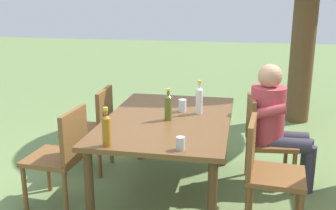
{
  "coord_description": "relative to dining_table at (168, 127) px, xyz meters",
  "views": [
    {
      "loc": [
        3.29,
        0.64,
        1.8
      ],
      "look_at": [
        0.0,
        0.0,
        0.85
      ],
      "focal_mm": 42.66,
      "sensor_mm": 36.0,
      "label": 1
    }
  ],
  "objects": [
    {
      "name": "ground_plane",
      "position": [
        0.0,
        0.0,
        -0.65
      ],
      "size": [
        24.0,
        24.0,
        0.0
      ],
      "primitive_type": "plane",
      "color": "#6B844C"
    },
    {
      "name": "dining_table",
      "position": [
        0.0,
        0.0,
        0.0
      ],
      "size": [
        1.63,
        1.09,
        0.73
      ],
      "color": "brown",
      "rests_on": "ground_plane"
    },
    {
      "name": "chair_far_left",
      "position": [
        -0.36,
        0.84,
        -0.16
      ],
      "size": [
        0.48,
        0.48,
        0.87
      ],
      "color": "brown",
      "rests_on": "ground_plane"
    },
    {
      "name": "chair_far_right",
      "position": [
        0.36,
        0.84,
        -0.16
      ],
      "size": [
        0.47,
        0.47,
        0.87
      ],
      "color": "brown",
      "rests_on": "ground_plane"
    },
    {
      "name": "chair_near_left",
      "position": [
        -0.37,
        -0.84,
        -0.16
      ],
      "size": [
        0.45,
        0.45,
        0.87
      ],
      "color": "brown",
      "rests_on": "ground_plane"
    },
    {
      "name": "chair_near_right",
      "position": [
        0.37,
        -0.84,
        -0.16
      ],
      "size": [
        0.47,
        0.47,
        0.87
      ],
      "color": "brown",
      "rests_on": "ground_plane"
    },
    {
      "name": "person_in_white_shirt",
      "position": [
        -0.37,
        0.95,
        0.0
      ],
      "size": [
        0.47,
        0.61,
        1.18
      ],
      "color": "#B7424C",
      "rests_on": "ground_plane"
    },
    {
      "name": "bottle_amber",
      "position": [
        0.73,
        -0.31,
        0.2
      ],
      "size": [
        0.06,
        0.06,
        0.29
      ],
      "color": "#996019",
      "rests_on": "dining_table"
    },
    {
      "name": "bottle_clear",
      "position": [
        -0.19,
        0.25,
        0.21
      ],
      "size": [
        0.06,
        0.06,
        0.31
      ],
      "color": "white",
      "rests_on": "dining_table"
    },
    {
      "name": "bottle_olive",
      "position": [
        0.05,
        0.01,
        0.2
      ],
      "size": [
        0.06,
        0.06,
        0.28
      ],
      "color": "#566623",
      "rests_on": "dining_table"
    },
    {
      "name": "cup_steel",
      "position": [
        0.71,
        0.23,
        0.13
      ],
      "size": [
        0.06,
        0.06,
        0.1
      ],
      "primitive_type": "cylinder",
      "color": "#B2B7BC",
      "rests_on": "dining_table"
    },
    {
      "name": "cup_glass",
      "position": [
        -0.23,
        0.09,
        0.14
      ],
      "size": [
        0.07,
        0.07,
        0.12
      ],
      "primitive_type": "cylinder",
      "color": "silver",
      "rests_on": "dining_table"
    },
    {
      "name": "backpack_by_near_side",
      "position": [
        -1.19,
        -0.39,
        -0.45
      ],
      "size": [
        0.3,
        0.21,
        0.41
      ],
      "color": "#2D4784",
      "rests_on": "ground_plane"
    }
  ]
}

